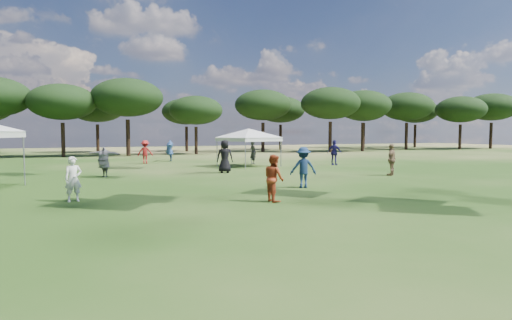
{
  "coord_description": "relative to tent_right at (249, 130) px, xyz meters",
  "views": [
    {
      "loc": [
        -1.45,
        0.62,
        2.34
      ],
      "look_at": [
        0.11,
        4.32,
        2.08
      ],
      "focal_mm": 30.0,
      "sensor_mm": 36.0,
      "label": 1
    }
  ],
  "objects": [
    {
      "name": "festival_crowd",
      "position": [
        -8.67,
        -2.56,
        -1.58
      ],
      "size": [
        28.94,
        22.79,
        1.89
      ],
      "color": "maroon",
      "rests_on": "ground"
    },
    {
      "name": "tent_right",
      "position": [
        0.0,
        0.0,
        0.0
      ],
      "size": [
        6.3,
        6.3,
        2.87
      ],
      "rotation": [
        0.0,
        0.0,
        0.31
      ],
      "color": "gray",
      "rests_on": "ground"
    },
    {
      "name": "tree_line",
      "position": [
        -6.94,
        19.92,
        2.98
      ],
      "size": [
        108.78,
        17.63,
        7.77
      ],
      "color": "black",
      "rests_on": "ground"
    }
  ]
}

